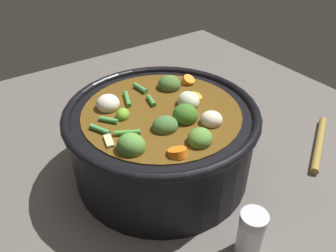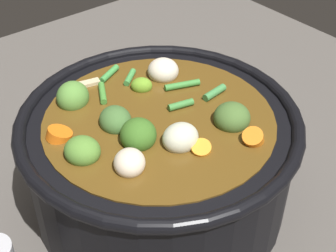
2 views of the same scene
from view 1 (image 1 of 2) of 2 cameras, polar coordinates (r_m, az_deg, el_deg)
name	(u,v)px [view 1 (image 1 of 2)]	position (r m, az deg, el deg)	size (l,w,h in m)	color
ground_plane	(162,170)	(0.65, -0.98, -7.37)	(1.10, 1.10, 0.00)	#514C47
cooking_pot	(162,139)	(0.60, -1.04, -2.24)	(0.33, 0.33, 0.16)	black
salt_shaker	(251,234)	(0.51, 13.82, -17.23)	(0.04, 0.04, 0.08)	silver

